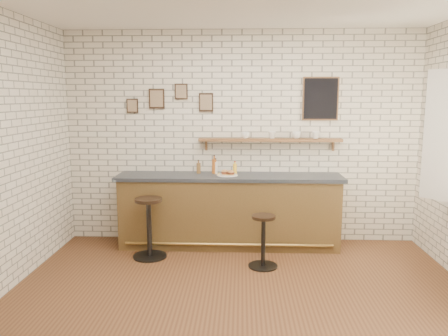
% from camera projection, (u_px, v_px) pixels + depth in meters
% --- Properties ---
extents(ground, '(5.00, 5.00, 0.00)m').
position_uv_depth(ground, '(240.00, 301.00, 4.50)').
color(ground, brown).
rests_on(ground, ground).
extents(bar_counter, '(3.10, 0.65, 1.01)m').
position_uv_depth(bar_counter, '(229.00, 210.00, 6.10)').
color(bar_counter, brown).
rests_on(bar_counter, ground).
extents(sandwich_plate, '(0.28, 0.28, 0.01)m').
position_uv_depth(sandwich_plate, '(227.00, 175.00, 5.98)').
color(sandwich_plate, white).
rests_on(sandwich_plate, bar_counter).
extents(ciabatta_sandwich, '(0.20, 0.14, 0.06)m').
position_uv_depth(ciabatta_sandwich, '(228.00, 172.00, 5.98)').
color(ciabatta_sandwich, tan).
rests_on(ciabatta_sandwich, sandwich_plate).
extents(potato_chips, '(0.26, 0.18, 0.00)m').
position_uv_depth(potato_chips, '(225.00, 175.00, 5.98)').
color(potato_chips, gold).
rests_on(potato_chips, sandwich_plate).
extents(bitters_bottle_brown, '(0.06, 0.06, 0.19)m').
position_uv_depth(bitters_bottle_brown, '(199.00, 168.00, 6.14)').
color(bitters_bottle_brown, brown).
rests_on(bitters_bottle_brown, bar_counter).
extents(bitters_bottle_white, '(0.06, 0.06, 0.21)m').
position_uv_depth(bitters_bottle_white, '(216.00, 167.00, 6.13)').
color(bitters_bottle_white, white).
rests_on(bitters_bottle_white, bar_counter).
extents(bitters_bottle_amber, '(0.06, 0.06, 0.26)m').
position_uv_depth(bitters_bottle_amber, '(214.00, 166.00, 6.13)').
color(bitters_bottle_amber, '#A6531A').
rests_on(bitters_bottle_amber, bar_counter).
extents(condiment_bottle_yellow, '(0.06, 0.06, 0.18)m').
position_uv_depth(condiment_bottle_yellow, '(235.00, 168.00, 6.12)').
color(condiment_bottle_yellow, yellow).
rests_on(condiment_bottle_yellow, bar_counter).
extents(bar_stool_left, '(0.46, 0.46, 0.79)m').
position_uv_depth(bar_stool_left, '(149.00, 226.00, 5.66)').
color(bar_stool_left, black).
rests_on(bar_stool_left, ground).
extents(bar_stool_right, '(0.36, 0.36, 0.65)m').
position_uv_depth(bar_stool_right, '(263.00, 239.00, 5.34)').
color(bar_stool_right, black).
rests_on(bar_stool_right, ground).
extents(wall_shelf, '(2.00, 0.18, 0.18)m').
position_uv_depth(wall_shelf, '(270.00, 140.00, 6.12)').
color(wall_shelf, brown).
rests_on(wall_shelf, ground).
extents(shelf_cup_a, '(0.15, 0.15, 0.09)m').
position_uv_depth(shelf_cup_a, '(245.00, 135.00, 6.12)').
color(shelf_cup_a, white).
rests_on(shelf_cup_a, wall_shelf).
extents(shelf_cup_b, '(0.15, 0.15, 0.10)m').
position_uv_depth(shelf_cup_b, '(272.00, 135.00, 6.10)').
color(shelf_cup_b, white).
rests_on(shelf_cup_b, wall_shelf).
extents(shelf_cup_c, '(0.13, 0.13, 0.10)m').
position_uv_depth(shelf_cup_c, '(297.00, 135.00, 6.09)').
color(shelf_cup_c, white).
rests_on(shelf_cup_c, wall_shelf).
extents(shelf_cup_d, '(0.12, 0.12, 0.10)m').
position_uv_depth(shelf_cup_d, '(316.00, 135.00, 6.08)').
color(shelf_cup_d, white).
rests_on(shelf_cup_d, wall_shelf).
extents(back_wall_decor, '(2.96, 0.02, 0.56)m').
position_uv_depth(back_wall_decor, '(258.00, 99.00, 6.11)').
color(back_wall_decor, black).
rests_on(back_wall_decor, ground).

